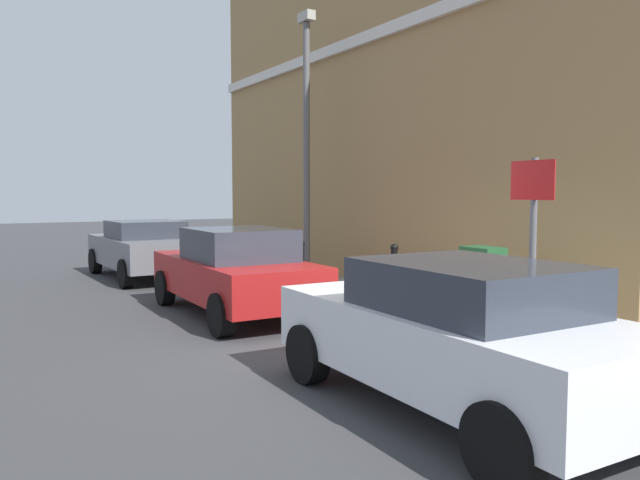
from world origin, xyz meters
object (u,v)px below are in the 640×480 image
Objects in this scene: car_red at (235,271)px; bollard_near_cabinet at (394,271)px; car_white at (456,332)px; street_sign at (533,228)px; car_grey at (144,248)px; bollard_far_kerb at (301,266)px; utility_cabinet at (482,290)px; lamppost at (307,135)px.

car_red is 2.72m from bollard_near_cabinet.
car_white is 0.97× the size of car_red.
street_sign is (-0.94, -3.71, 0.96)m from bollard_near_cabinet.
car_white reaches higher than car_grey.
bollard_far_kerb is 5.29m from street_sign.
car_white is 1.71× the size of street_sign.
car_grey is at bearing 105.83° from utility_cabinet.
utility_cabinet is at bearing -143.40° from car_red.
car_grey is 9.03m from utility_cabinet.
bollard_near_cabinet is 1.00× the size of bollard_far_kerb.
car_red is 3.90× the size of bollard_near_cabinet.
bollard_near_cabinet is at bearing -29.70° from car_white.
car_red is 1.76× the size of street_sign.
lamppost reaches higher than bollard_near_cabinet.
car_grey is 5.28m from bollard_far_kerb.
street_sign is at bearing -118.39° from utility_cabinet.
car_grey is 3.92× the size of bollard_near_cabinet.
utility_cabinet is at bearing -76.05° from bollard_far_kerb.
car_grey is (-0.08, 10.69, -0.02)m from car_white.
lamppost reaches higher than bollard_far_kerb.
bollard_far_kerb is at bearing 103.95° from utility_cabinet.
bollard_far_kerb is at bearing 90.73° from street_sign.
car_white is 4.84m from bollard_near_cabinet.
car_red is (0.03, 5.32, -0.00)m from car_white.
car_grey is at bearing 127.63° from lamppost.
utility_cabinet is at bearing -91.63° from lamppost.
street_sign is at bearing -161.49° from car_red.
car_red is 5.37m from car_grey.
bollard_far_kerb is at bearing 123.93° from bollard_near_cabinet.
car_grey is 3.92× the size of bollard_far_kerb.
bollard_far_kerb is (1.48, 5.65, -0.05)m from car_white.
lamppost is at bearing 81.77° from street_sign.
bollard_near_cabinet is 4.08m from lamppost.
car_grey is 3.54× the size of utility_cabinet.
car_red is 3.90× the size of bollard_far_kerb.
bollard_far_kerb is 3.25m from lamppost.
car_red is 0.71× the size of lamppost.
car_white is at bearing -179.09° from car_red.
lamppost is at bearing 89.08° from bollard_near_cabinet.
street_sign reaches higher than car_white.
car_red is at bearing -141.80° from lamppost.
street_sign is at bearing -172.48° from car_grey.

